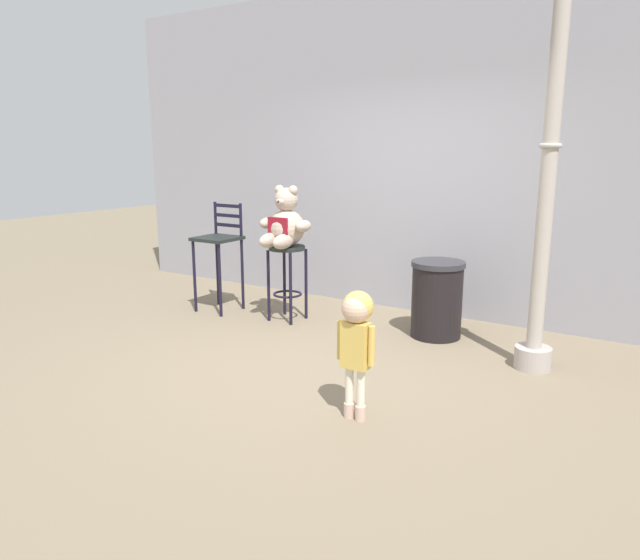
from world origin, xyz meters
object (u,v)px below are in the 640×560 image
(teddy_bear, at_px, (285,224))
(bar_stool_with_teddy, at_px, (287,268))
(bar_chair_empty, at_px, (219,246))
(child_walking, at_px, (357,327))
(trash_bin, at_px, (437,299))
(lamppost, at_px, (544,217))

(teddy_bear, bearing_deg, bar_stool_with_teddy, 90.00)
(teddy_bear, xyz_separation_m, bar_chair_empty, (-0.85, -0.05, -0.29))
(bar_chair_empty, bearing_deg, child_walking, -31.12)
(bar_chair_empty, bearing_deg, bar_stool_with_teddy, 5.42)
(trash_bin, bearing_deg, child_walking, -83.95)
(bar_stool_with_teddy, distance_m, teddy_bear, 0.46)
(teddy_bear, relative_size, bar_chair_empty, 0.52)
(teddy_bear, xyz_separation_m, lamppost, (2.49, -0.04, 0.23))
(trash_bin, xyz_separation_m, bar_chair_empty, (-2.36, -0.38, 0.35))
(lamppost, bearing_deg, teddy_bear, 179.18)
(lamppost, xyz_separation_m, bar_chair_empty, (-3.34, -0.02, -0.51))
(trash_bin, bearing_deg, bar_chair_empty, -170.84)
(bar_chair_empty, bearing_deg, trash_bin, 9.16)
(child_walking, xyz_separation_m, bar_chair_empty, (-2.56, 1.55, 0.09))
(bar_stool_with_teddy, xyz_separation_m, trash_bin, (1.51, 0.30, -0.18))
(bar_chair_empty, bearing_deg, lamppost, 0.27)
(teddy_bear, bearing_deg, child_walking, -42.97)
(bar_stool_with_teddy, height_order, lamppost, lamppost)
(trash_bin, bearing_deg, teddy_bear, -167.72)
(bar_stool_with_teddy, distance_m, child_walking, 2.37)
(bar_stool_with_teddy, xyz_separation_m, bar_chair_empty, (-0.85, -0.08, 0.17))
(bar_stool_with_teddy, relative_size, child_walking, 0.90)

